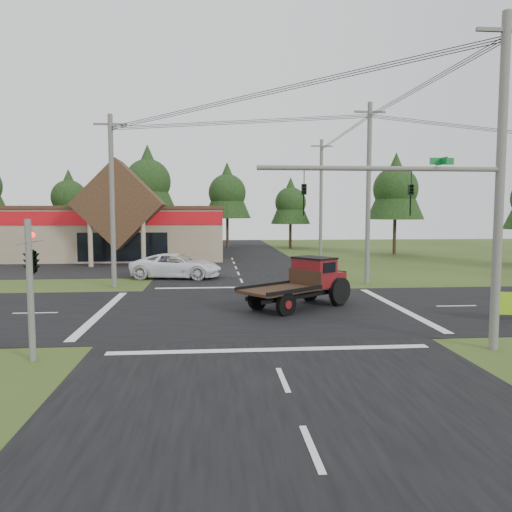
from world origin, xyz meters
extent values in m
plane|color=#324619|center=(0.00, 0.00, 0.00)|extent=(120.00, 120.00, 0.00)
cube|color=black|center=(0.00, 0.00, 0.01)|extent=(12.00, 120.00, 0.02)
cube|color=black|center=(0.00, 0.00, 0.01)|extent=(120.00, 12.00, 0.02)
cube|color=black|center=(-14.00, 19.00, 0.01)|extent=(28.00, 14.00, 0.02)
cube|color=gray|center=(-16.00, 30.00, 2.50)|extent=(30.00, 15.00, 5.00)
cube|color=#3B2118|center=(-16.00, 30.00, 5.05)|extent=(30.40, 15.40, 0.30)
cube|color=#9A0B12|center=(-16.00, 22.45, 4.10)|extent=(30.00, 0.12, 1.20)
cube|color=#3B2118|center=(-10.00, 21.50, 5.30)|extent=(7.78, 4.00, 7.78)
cylinder|color=gray|center=(-12.20, 19.80, 2.00)|extent=(0.40, 0.40, 4.00)
cylinder|color=gray|center=(-7.80, 19.80, 2.00)|extent=(0.40, 0.40, 4.00)
cube|color=black|center=(-10.00, 22.48, 1.50)|extent=(8.00, 0.08, 2.60)
cylinder|color=#595651|center=(7.50, -7.50, 3.50)|extent=(0.24, 0.24, 7.00)
cylinder|color=#595651|center=(3.50, -7.50, 6.00)|extent=(8.00, 0.16, 0.16)
imported|color=black|center=(4.50, -7.50, 5.00)|extent=(0.16, 0.20, 1.00)
imported|color=black|center=(1.00, -7.50, 5.00)|extent=(0.16, 0.20, 1.00)
cube|color=#0C6626|center=(5.50, -7.50, 6.25)|extent=(0.80, 0.04, 0.22)
cylinder|color=#595651|center=(-7.50, -7.50, 2.20)|extent=(0.20, 0.20, 4.40)
imported|color=black|center=(-7.50, -7.30, 3.70)|extent=(0.53, 2.48, 1.00)
sphere|color=#FF0C0C|center=(-7.50, -7.15, 3.90)|extent=(0.18, 0.18, 0.18)
cylinder|color=#595651|center=(7.50, -7.50, 5.50)|extent=(0.30, 0.30, 11.00)
cube|color=#595651|center=(7.50, -7.50, 10.40)|extent=(2.00, 0.12, 0.12)
cylinder|color=#595651|center=(-8.00, 8.00, 5.25)|extent=(0.30, 0.30, 10.50)
cube|color=#595651|center=(-8.00, 8.00, 9.90)|extent=(2.00, 0.12, 0.12)
cylinder|color=#595651|center=(8.00, 8.00, 5.75)|extent=(0.30, 0.30, 11.50)
cube|color=#595651|center=(8.00, 8.00, 10.90)|extent=(2.00, 0.12, 0.12)
cylinder|color=#595651|center=(8.00, 22.00, 5.60)|extent=(0.30, 0.30, 11.20)
cube|color=#595651|center=(8.00, 22.00, 10.60)|extent=(2.00, 0.12, 0.12)
cylinder|color=#332316|center=(-20.00, 42.00, 1.75)|extent=(0.36, 0.36, 3.50)
cone|color=black|center=(-20.00, 42.00, 6.80)|extent=(5.60, 5.60, 6.60)
sphere|color=black|center=(-20.00, 42.00, 6.50)|extent=(4.40, 4.40, 4.40)
cylinder|color=#332316|center=(-10.00, 41.00, 2.27)|extent=(0.36, 0.36, 4.55)
cone|color=black|center=(-10.00, 41.00, 8.84)|extent=(7.28, 7.28, 8.58)
sphere|color=black|center=(-10.00, 41.00, 8.45)|extent=(5.72, 5.72, 5.72)
cylinder|color=#332316|center=(0.00, 42.00, 1.92)|extent=(0.36, 0.36, 3.85)
cone|color=black|center=(0.00, 42.00, 7.48)|extent=(6.16, 6.16, 7.26)
sphere|color=black|center=(0.00, 42.00, 7.15)|extent=(4.84, 4.84, 4.84)
cylinder|color=#332316|center=(8.00, 40.00, 1.57)|extent=(0.36, 0.36, 3.15)
cone|color=black|center=(8.00, 40.00, 6.12)|extent=(5.04, 5.04, 5.94)
sphere|color=black|center=(8.00, 40.00, 5.85)|extent=(3.96, 3.96, 3.96)
cylinder|color=#332316|center=(18.00, 30.00, 1.92)|extent=(0.36, 0.36, 3.85)
cone|color=black|center=(18.00, 30.00, 7.48)|extent=(6.16, 6.16, 7.26)
sphere|color=black|center=(18.00, 30.00, 7.15)|extent=(4.84, 4.84, 4.84)
imported|color=white|center=(-4.46, 11.93, 0.87)|extent=(6.68, 3.97, 1.74)
camera|label=1|loc=(-1.88, -23.21, 4.60)|focal=35.00mm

